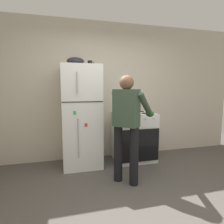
{
  "coord_description": "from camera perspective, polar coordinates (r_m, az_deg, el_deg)",
  "views": [
    {
      "loc": [
        -0.81,
        -1.88,
        1.42
      ],
      "look_at": [
        0.04,
        1.32,
        1.0
      ],
      "focal_mm": 30.71,
      "sensor_mm": 36.0,
      "label": 1
    }
  ],
  "objects": [
    {
      "name": "mixing_bowl",
      "position": [
        3.49,
        -10.84,
        14.61
      ],
      "size": [
        0.3,
        0.3,
        0.14
      ],
      "primitive_type": "ellipsoid",
      "color": "black",
      "rests_on": "refrigerator"
    },
    {
      "name": "stove_range",
      "position": [
        3.82,
        6.55,
        -7.27
      ],
      "size": [
        0.76,
        0.67,
        0.94
      ],
      "color": "white",
      "rests_on": "ground"
    },
    {
      "name": "refrigerator",
      "position": [
        3.51,
        -9.16,
        -1.32
      ],
      "size": [
        0.68,
        0.72,
        1.81
      ],
      "color": "white",
      "rests_on": "ground"
    },
    {
      "name": "red_pot",
      "position": [
        3.63,
        4.55,
        0.6
      ],
      "size": [
        0.36,
        0.26,
        0.12
      ],
      "color": "#19479E",
      "rests_on": "stove_range"
    },
    {
      "name": "ground",
      "position": [
        2.49,
        7.81,
        -27.54
      ],
      "size": [
        8.0,
        8.0,
        0.0
      ],
      "primitive_type": "plane",
      "color": "#4C4742"
    },
    {
      "name": "person_cook",
      "position": [
        2.83,
        4.64,
        -2.15
      ],
      "size": [
        0.71,
        0.74,
        1.6
      ],
      "color": "black",
      "rests_on": "ground"
    },
    {
      "name": "coffee_mug",
      "position": [
        3.57,
        -6.55,
        14.21
      ],
      "size": [
        0.11,
        0.08,
        0.1
      ],
      "color": "black",
      "rests_on": "refrigerator"
    },
    {
      "name": "kitchen_wall_back",
      "position": [
        3.92,
        -2.96,
        6.18
      ],
      "size": [
        6.0,
        0.1,
        2.7
      ],
      "primitive_type": "cube",
      "color": "beige",
      "rests_on": "ground"
    }
  ]
}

